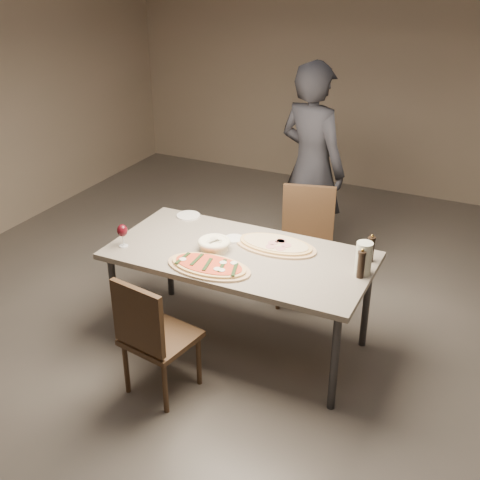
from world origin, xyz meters
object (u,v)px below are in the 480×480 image
at_px(bread_basket, 214,244).
at_px(pepper_mill_left, 361,264).
at_px(carafe, 364,258).
at_px(ham_pizza, 276,245).
at_px(chair_near, 151,333).
at_px(dining_table, 240,260).
at_px(chair_far, 306,238).
at_px(zucchini_pizza, 209,266).
at_px(diner, 312,168).

distance_m(bread_basket, pepper_mill_left, 1.01).
bearing_deg(carafe, ham_pizza, 171.06).
height_order(pepper_mill_left, chair_near, pepper_mill_left).
relative_size(dining_table, chair_far, 1.93).
bearing_deg(dining_table, carafe, 6.12).
bearing_deg(zucchini_pizza, pepper_mill_left, 22.19).
bearing_deg(diner, ham_pizza, 118.78).
bearing_deg(chair_near, bread_basket, 93.39).
bearing_deg(dining_table, pepper_mill_left, 2.23).
relative_size(carafe, diner, 0.12).
relative_size(chair_near, chair_far, 0.93).
bearing_deg(chair_far, bread_basket, 53.46).
relative_size(dining_table, zucchini_pizza, 3.06).
bearing_deg(chair_far, pepper_mill_left, 113.52).
height_order(ham_pizza, chair_far, chair_far).
distance_m(bread_basket, carafe, 1.02).
bearing_deg(diner, chair_near, 103.67).
relative_size(zucchini_pizza, bread_basket, 2.59).
xyz_separation_m(zucchini_pizza, pepper_mill_left, (0.92, 0.31, 0.08)).
height_order(dining_table, pepper_mill_left, pepper_mill_left).
relative_size(carafe, chair_near, 0.25).
distance_m(ham_pizza, bread_basket, 0.43).
bearing_deg(pepper_mill_left, chair_near, -144.29).
xyz_separation_m(ham_pizza, chair_near, (-0.44, -0.94, -0.28)).
bearing_deg(ham_pizza, chair_far, 71.61).
xyz_separation_m(zucchini_pizza, ham_pizza, (0.27, 0.47, -0.00)).
distance_m(chair_near, diner, 2.22).
bearing_deg(ham_pizza, zucchini_pizza, -139.07).
height_order(chair_far, diner, diner).
relative_size(ham_pizza, diner, 0.33).
xyz_separation_m(zucchini_pizza, diner, (0.09, 1.70, 0.15)).
bearing_deg(pepper_mill_left, chair_far, 128.28).
bearing_deg(chair_far, dining_table, 63.44).
height_order(zucchini_pizza, chair_far, chair_far).
xyz_separation_m(chair_near, diner, (0.26, 2.16, 0.43)).
bearing_deg(dining_table, chair_far, 78.19).
xyz_separation_m(pepper_mill_left, chair_far, (-0.65, 0.82, -0.32)).
bearing_deg(chair_far, chair_near, 60.18).
bearing_deg(carafe, diner, 121.87).
height_order(dining_table, zucchini_pizza, zucchini_pizza).
relative_size(carafe, chair_far, 0.24).
bearing_deg(pepper_mill_left, carafe, 90.00).
bearing_deg(chair_far, carafe, 115.52).
bearing_deg(chair_near, dining_table, 80.63).
bearing_deg(chair_far, ham_pizza, 75.67).
relative_size(dining_table, chair_near, 2.09).
bearing_deg(diner, pepper_mill_left, 141.23).
distance_m(carafe, chair_near, 1.42).
relative_size(ham_pizza, chair_far, 0.64).
bearing_deg(bread_basket, pepper_mill_left, 4.03).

